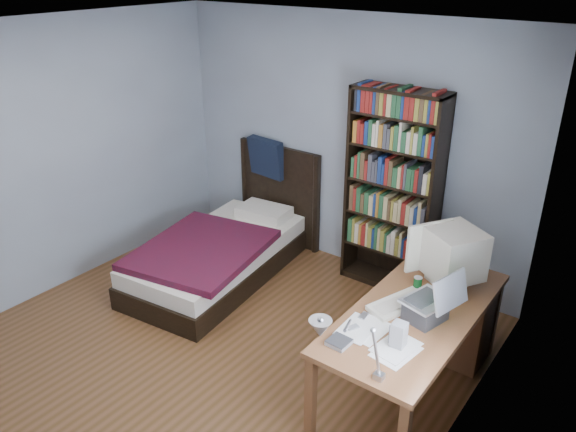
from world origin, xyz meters
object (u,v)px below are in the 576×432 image
Objects in this scene: speaker at (399,335)px; bookshelf at (392,192)px; desk at (439,315)px; laptop at (429,306)px; soda_can at (418,284)px; crt_monitor at (451,253)px; keyboard at (400,304)px; bed at (224,250)px; desk_lamp at (331,334)px.

speaker is 1.96m from bookshelf.
laptop is (0.11, -0.54, 0.42)m from desk.
crt_monitor is at bearing 59.92° from soda_can.
speaker is at bearing -87.15° from crt_monitor.
desk is 0.69m from laptop.
bed reaches higher than keyboard.
bookshelf is (-0.75, 1.30, 0.22)m from keyboard.
soda_can is at bearing -54.39° from bookshelf.
desk is at bearing 92.70° from speaker.
laptop is at bearing -54.49° from soda_can.
speaker is (0.08, -0.91, 0.40)m from desk.
crt_monitor is at bearing 92.61° from keyboard.
desk is 3.08× the size of crt_monitor.
desk_lamp is 2.95m from bed.
speaker reaches higher than soda_can.
bed is at bearing -173.53° from keyboard.
soda_can is at bearing -120.08° from crt_monitor.
laptop is 0.20× the size of bookshelf.
keyboard is 0.46m from speaker.
laptop is 0.64× the size of desk_lamp.
desk_lamp is 2.57m from bookshelf.
speaker is (0.07, 0.69, -0.39)m from desk_lamp.
desk_lamp is at bearing -85.34° from soda_can.
soda_can is 0.05× the size of bed.
keyboard is at bearing -106.98° from crt_monitor.
keyboard is 2.27m from bed.
speaker is 0.68m from soda_can.
keyboard is at bearing 96.30° from desk_lamp.
desk is at bearing 96.65° from keyboard.
crt_monitor is 0.55m from keyboard.
crt_monitor is (0.03, -0.02, 0.56)m from desk.
crt_monitor is 0.26× the size of bed.
bookshelf is (-0.94, 1.72, 0.15)m from speaker.
bed reaches higher than soda_can.
desk_lamp is (-0.10, -1.06, 0.37)m from laptop.
desk_lamp reaches higher than bed.
bookshelf is at bearing 137.06° from crt_monitor.
soda_can is at bearing 106.78° from keyboard.
desk_lamp is at bearing -95.35° from laptop.
desk is 0.80× the size of bed.
keyboard is 2.79× the size of speaker.
soda_can is at bearing 102.96° from speaker.
laptop reaches higher than soda_can.
soda_can reaches higher than desk.
speaker is 0.08× the size of bed.
desk is 0.57m from crt_monitor.
desk_lamp is at bearing -64.10° from keyboard.
bed is (-2.38, 0.55, -0.58)m from laptop.
soda_can is at bearing -112.21° from desk.
desk_lamp is 0.31× the size of bookshelf.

